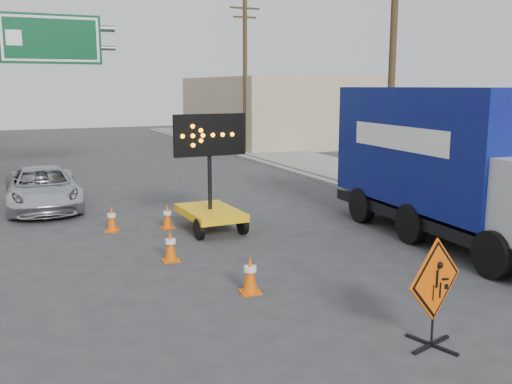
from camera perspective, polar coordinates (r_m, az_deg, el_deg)
ground at (r=9.82m, az=9.69°, el=-13.74°), size 100.00×100.00×0.00m
curb_right at (r=25.85m, az=4.93°, el=1.72°), size 0.40×60.00×0.12m
sidewalk_right at (r=27.00m, az=9.23°, el=2.04°), size 4.00×60.00×0.15m
building_right_far at (r=41.58m, az=2.16°, el=8.20°), size 10.00×14.00×4.60m
highway_gantry at (r=25.43m, az=-22.78°, el=12.14°), size 6.18×0.38×6.90m
utility_pole_near at (r=21.76m, az=13.45°, el=12.04°), size 1.80×0.26×9.00m
utility_pole_far at (r=34.03m, az=-1.10°, el=11.69°), size 1.80×0.26×9.00m
construction_sign at (r=9.32m, az=17.42°, el=-9.33°), size 1.27×0.91×1.75m
arrow_board at (r=16.01m, az=-4.61°, el=-1.34°), size 2.07×2.35×3.27m
pickup_truck at (r=20.09m, az=-20.54°, el=0.34°), size 2.30×4.94×1.37m
box_truck at (r=15.69m, az=19.07°, el=1.88°), size 3.06×8.51×3.98m
cone_a at (r=11.29m, az=-0.59°, el=-8.20°), size 0.44×0.44×0.77m
cone_b at (r=13.42m, az=-8.54°, el=-5.32°), size 0.40×0.40×0.74m
cone_c at (r=16.49m, az=-8.85°, el=-2.41°), size 0.38×0.38×0.70m
cone_d at (r=16.45m, az=-14.23°, el=-2.60°), size 0.49×0.49×0.72m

